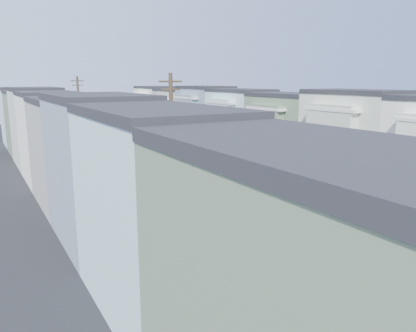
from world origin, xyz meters
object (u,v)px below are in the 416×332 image
(tree_a, at_px, (378,226))
(fedex_truck, at_px, (227,174))
(tree_c, at_px, (148,149))
(utility_pole_far, at_px, (80,119))
(tree_d, at_px, (105,128))
(lead_sedan, at_px, (181,163))
(parked_left_b, at_px, (308,279))
(parked_left_c, at_px, (211,222))
(tree_far_r, at_px, (172,125))
(tree_b, at_px, (222,161))
(tree_e, at_px, (73,117))
(parked_right_b, at_px, (326,202))
(parked_right_c, at_px, (201,160))
(parked_right_d, at_px, (163,146))
(parked_left_d, at_px, (140,181))
(utility_pole_near, at_px, (172,150))

(tree_a, height_order, fedex_truck, tree_a)
(tree_c, xyz_separation_m, utility_pole_far, (0.00, 21.86, 0.56))
(tree_d, height_order, fedex_truck, tree_d)
(lead_sedan, relative_size, parked_left_b, 0.87)
(utility_pole_far, relative_size, parked_left_c, 2.17)
(lead_sedan, xyz_separation_m, parked_left_b, (-7.03, -27.22, 0.02))
(tree_d, bearing_deg, tree_far_r, 43.69)
(tree_b, height_order, tree_e, tree_b)
(tree_a, bearing_deg, tree_b, 90.00)
(parked_right_b, relative_size, parked_right_c, 0.92)
(tree_b, bearing_deg, tree_d, 90.00)
(tree_far_r, distance_m, parked_right_d, 3.64)
(tree_b, distance_m, parked_right_c, 25.50)
(tree_d, bearing_deg, tree_c, -90.00)
(tree_far_r, distance_m, parked_left_b, 41.46)
(parked_right_b, bearing_deg, tree_b, -167.56)
(parked_right_d, bearing_deg, fedex_truck, -98.66)
(parked_left_d, distance_m, parked_right_b, 16.35)
(tree_d, relative_size, tree_e, 1.02)
(parked_left_b, xyz_separation_m, parked_right_c, (9.80, 27.70, -0.07))
(lead_sedan, bearing_deg, utility_pole_far, 120.47)
(tree_b, xyz_separation_m, parked_right_b, (11.20, 3.00, -4.79))
(utility_pole_far, bearing_deg, parked_left_d, -85.05)
(parked_right_d, bearing_deg, parked_left_b, -103.88)
(lead_sedan, bearing_deg, tree_a, -113.71)
(tree_e, relative_size, parked_left_b, 1.61)
(parked_right_c, bearing_deg, parked_right_b, -91.13)
(tree_b, bearing_deg, fedex_truck, 55.77)
(tree_e, xyz_separation_m, parked_left_b, (1.40, -41.07, -4.37))
(utility_pole_far, distance_m, parked_right_b, 31.63)
(parked_right_c, bearing_deg, tree_c, -134.13)
(parked_left_c, bearing_deg, tree_c, 95.73)
(parked_left_c, bearing_deg, parked_left_b, -95.72)
(lead_sedan, xyz_separation_m, parked_right_c, (2.77, 0.48, -0.05))
(fedex_truck, distance_m, parked_left_d, 7.94)
(tree_b, height_order, fedex_truck, tree_b)
(tree_d, distance_m, parked_right_b, 22.27)
(tree_far_r, height_order, parked_left_b, tree_far_r)
(parked_left_b, height_order, parked_right_d, parked_right_d)
(tree_a, distance_m, utility_pole_far, 41.94)
(lead_sedan, relative_size, parked_left_d, 0.88)
(fedex_truck, bearing_deg, utility_pole_near, -142.28)
(tree_far_r, bearing_deg, parked_right_d, -147.54)
(tree_far_r, xyz_separation_m, parked_right_b, (-2.00, -31.34, -2.85))
(utility_pole_far, bearing_deg, tree_b, -90.00)
(tree_a, height_order, lead_sedan, tree_a)
(tree_far_r, xyz_separation_m, utility_pole_far, (-13.20, -2.10, 1.63))
(parked_left_c, relative_size, parked_left_d, 1.03)
(tree_a, distance_m, tree_e, 45.46)
(parked_left_c, height_order, parked_right_d, parked_left_c)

